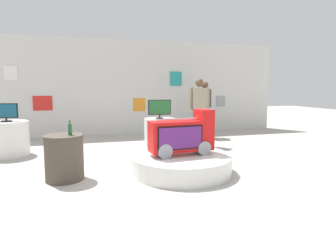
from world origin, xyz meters
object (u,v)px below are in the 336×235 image
main_display_pedestal (181,163)px  side_table_round (64,157)px  shopper_browsing_rear (199,107)px  tv_on_center_rear (6,112)px  display_pedestal_center_rear (8,139)px  display_pedestal_left_rear (160,134)px  bottle_on_side_table (70,129)px  shopper_browsing_near_truck (205,105)px  tv_on_left_rear (160,108)px  novelty_firetruck_tv (182,137)px

main_display_pedestal → side_table_round: size_ratio=2.39×
main_display_pedestal → shopper_browsing_rear: shopper_browsing_rear is taller
tv_on_center_rear → display_pedestal_center_rear: bearing=98.4°
display_pedestal_left_rear → tv_on_center_rear: bearing=175.3°
bottle_on_side_table → shopper_browsing_near_truck: (3.59, 3.06, 0.15)m
tv_on_center_rear → shopper_browsing_near_truck: shopper_browsing_near_truck is taller
bottle_on_side_table → shopper_browsing_rear: 3.56m
main_display_pedestal → tv_on_center_rear: size_ratio=3.60×
main_display_pedestal → bottle_on_side_table: (-1.84, 0.05, 0.68)m
tv_on_left_rear → main_display_pedestal: bearing=-91.9°
novelty_firetruck_tv → tv_on_center_rear: bearing=147.2°
display_pedestal_center_rear → side_table_round: bearing=-56.2°
shopper_browsing_near_truck → side_table_round: bearing=-140.9°
bottle_on_side_table → side_table_round: bearing=149.6°
side_table_round → bottle_on_side_table: bearing=-30.4°
novelty_firetruck_tv → display_pedestal_left_rear: (0.04, 1.86, -0.26)m
tv_on_center_rear → shopper_browsing_near_truck: size_ratio=0.29×
tv_on_center_rear → shopper_browsing_near_truck: (5.05, 0.97, 0.02)m
tv_on_left_rear → bottle_on_side_table: 2.63m
main_display_pedestal → tv_on_left_rear: (0.06, 1.85, 0.85)m
tv_on_left_rear → shopper_browsing_near_truck: bearing=36.7°
shopper_browsing_near_truck → shopper_browsing_rear: bearing=-119.3°
side_table_round → shopper_browsing_near_truck: 4.80m
tv_on_center_rear → side_table_round: 2.51m
novelty_firetruck_tv → shopper_browsing_rear: size_ratio=0.67×
tv_on_left_rear → display_pedestal_center_rear: 3.43m
bottle_on_side_table → shopper_browsing_near_truck: size_ratio=0.14×
display_pedestal_center_rear → shopper_browsing_rear: 4.48m
tv_on_left_rear → shopper_browsing_near_truck: 2.11m
bottle_on_side_table → shopper_browsing_near_truck: bearing=40.5°
tv_on_left_rear → side_table_round: tv_on_left_rear is taller
tv_on_left_rear → bottle_on_side_table: tv_on_left_rear is taller
display_pedestal_center_rear → shopper_browsing_rear: shopper_browsing_rear is taller
novelty_firetruck_tv → shopper_browsing_rear: 2.33m
side_table_round → display_pedestal_center_rear: bearing=123.8°
main_display_pedestal → tv_on_center_rear: bearing=147.1°
side_table_round → tv_on_left_rear: bearing=41.0°
display_pedestal_left_rear → tv_on_left_rear: tv_on_left_rear is taller
side_table_round → shopper_browsing_near_truck: size_ratio=0.44×
main_display_pedestal → shopper_browsing_rear: size_ratio=1.02×
side_table_round → shopper_browsing_rear: 3.67m
display_pedestal_center_rear → tv_on_center_rear: tv_on_center_rear is taller
tv_on_center_rear → shopper_browsing_rear: (4.43, -0.13, 0.04)m
main_display_pedestal → bottle_on_side_table: bottle_on_side_table is taller
shopper_browsing_rear → shopper_browsing_near_truck: bearing=60.7°
novelty_firetruck_tv → bottle_on_side_table: bearing=178.4°
display_pedestal_left_rear → shopper_browsing_rear: (1.07, 0.15, 0.63)m
display_pedestal_left_rear → tv_on_center_rear: (-3.36, 0.28, 0.59)m
main_display_pedestal → display_pedestal_center_rear: (-3.30, 2.14, 0.22)m
novelty_firetruck_tv → display_pedestal_center_rear: bearing=147.2°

